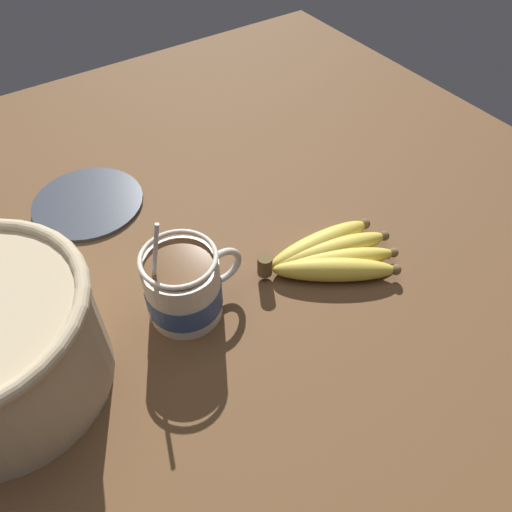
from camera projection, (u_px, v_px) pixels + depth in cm
name	position (u px, v px, depth cm)	size (l,w,h in cm)	color
table	(208.00, 302.00, 66.99)	(133.74, 133.74, 2.84)	brown
coffee_mug	(184.00, 287.00, 60.98)	(13.55, 9.50, 16.34)	beige
banana_bunch	(329.00, 256.00, 68.45)	(19.51, 12.87, 4.00)	brown
small_plate	(88.00, 203.00, 77.86)	(17.02, 17.02, 0.60)	#333842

